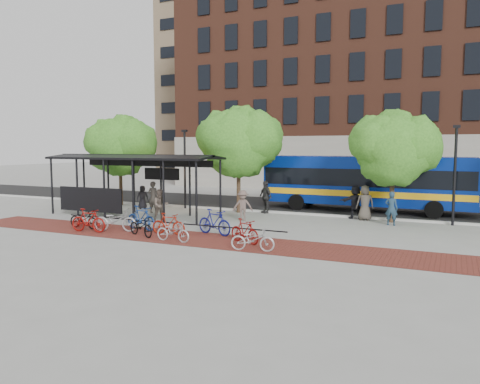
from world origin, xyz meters
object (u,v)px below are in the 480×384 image
at_px(bus_shelter, 131,164).
at_px(lamp_post_left, 185,166).
at_px(tree_c, 395,146).
at_px(bike_0, 84,219).
at_px(pedestrian_6, 365,203).
at_px(pedestrian_8, 161,205).
at_px(tree_a, 121,144).
at_px(pedestrian_7, 391,208).
at_px(tree_b, 240,140).
at_px(bike_3, 141,218).
at_px(bike_10, 253,239).
at_px(bike_4, 141,226).
at_px(bus, 366,180).
at_px(lamp_post_right, 455,172).
at_px(pedestrian_5, 355,202).
at_px(bike_7, 214,222).
at_px(bike_1, 88,220).
at_px(pedestrian_3, 243,206).
at_px(pedestrian_4, 265,197).
at_px(bike_2, 115,220).
at_px(bike_9, 245,231).
at_px(pedestrian_0, 143,197).
at_px(pedestrian_1, 153,197).
at_px(bike_5, 169,224).
at_px(bike_6, 173,231).

bearing_deg(bus_shelter, lamp_post_left, 74.47).
bearing_deg(tree_c, bike_0, -148.54).
distance_m(pedestrian_6, pedestrian_8, 11.17).
bearing_deg(bike_0, tree_a, 30.10).
distance_m(pedestrian_6, pedestrian_7, 1.91).
bearing_deg(tree_b, bike_3, -103.36).
distance_m(lamp_post_left, bike_10, 13.47).
bearing_deg(bike_4, lamp_post_left, 41.58).
bearing_deg(bus, bike_3, -126.11).
bearing_deg(bus_shelter, lamp_post_right, 13.39).
bearing_deg(pedestrian_7, tree_c, -82.74).
height_order(bike_3, pedestrian_5, pedestrian_5).
bearing_deg(bike_7, lamp_post_right, -37.58).
distance_m(lamp_post_left, bike_1, 9.56).
bearing_deg(tree_c, bus_shelter, -164.94).
height_order(bike_4, pedestrian_7, pedestrian_7).
distance_m(bike_10, pedestrian_3, 7.35).
bearing_deg(tree_c, pedestrian_4, 176.57).
distance_m(bike_2, pedestrian_8, 3.58).
xyz_separation_m(bike_2, bike_4, (1.83, -0.45, -0.08)).
height_order(bike_9, pedestrian_4, pedestrian_4).
distance_m(bike_1, bike_4, 2.91).
bearing_deg(bike_4, pedestrian_6, -21.05).
relative_size(bike_9, pedestrian_0, 1.12).
bearing_deg(tree_b, bike_2, -107.75).
distance_m(pedestrian_0, pedestrian_1, 2.20).
xyz_separation_m(bus_shelter, tree_b, (5.23, 3.83, 1.46)).
relative_size(lamp_post_left, bike_0, 2.87).
relative_size(bike_10, pedestrian_7, 0.99).
height_order(tree_a, tree_b, tree_b).
height_order(bike_7, pedestrian_1, pedestrian_1).
bearing_deg(pedestrian_1, tree_b, -154.96).
xyz_separation_m(tree_c, bike_7, (-6.99, -7.21, -3.46)).
bearing_deg(lamp_post_right, bike_5, -145.07).
distance_m(tree_a, bike_0, 10.14).
distance_m(bike_10, pedestrian_8, 8.78).
bearing_deg(lamp_post_left, bike_1, -87.92).
distance_m(bike_6, bike_9, 3.06).
bearing_deg(bike_3, pedestrian_0, 49.14).
height_order(lamp_post_right, bike_4, lamp_post_right).
height_order(bike_0, bike_7, bike_7).
relative_size(bike_7, pedestrian_0, 1.29).
relative_size(bike_4, bike_7, 0.90).
distance_m(pedestrian_4, pedestrian_7, 7.69).
xyz_separation_m(pedestrian_0, pedestrian_8, (3.91, -3.67, 0.10)).
bearing_deg(tree_c, bike_3, -144.88).
height_order(lamp_post_left, bike_9, lamp_post_left).
relative_size(bike_1, bike_4, 1.05).
relative_size(bike_9, pedestrian_4, 0.86).
height_order(bike_7, bike_10, bike_7).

